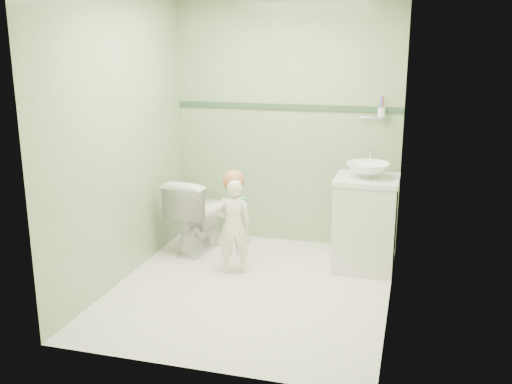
% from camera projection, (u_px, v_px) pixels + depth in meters
% --- Properties ---
extents(ground, '(2.50, 2.50, 0.00)m').
position_uv_depth(ground, '(251.00, 288.00, 4.76)').
color(ground, white).
rests_on(ground, ground).
extents(room_shell, '(2.50, 2.54, 2.40)m').
position_uv_depth(room_shell, '(251.00, 144.00, 4.45)').
color(room_shell, '#89AC7A').
rests_on(room_shell, ground).
extents(trim_stripe, '(2.20, 0.02, 0.05)m').
position_uv_depth(trim_stripe, '(286.00, 107.00, 5.57)').
color(trim_stripe, '#33533A').
rests_on(trim_stripe, room_shell).
extents(vanity, '(0.52, 0.50, 0.80)m').
position_uv_depth(vanity, '(365.00, 225.00, 5.09)').
color(vanity, silver).
rests_on(vanity, ground).
extents(counter, '(0.54, 0.52, 0.04)m').
position_uv_depth(counter, '(367.00, 180.00, 4.99)').
color(counter, white).
rests_on(counter, vanity).
extents(basin, '(0.37, 0.37, 0.13)m').
position_uv_depth(basin, '(368.00, 170.00, 4.96)').
color(basin, white).
rests_on(basin, counter).
extents(faucet, '(0.03, 0.13, 0.18)m').
position_uv_depth(faucet, '(370.00, 157.00, 5.12)').
color(faucet, silver).
rests_on(faucet, counter).
extents(cup_holder, '(0.26, 0.07, 0.21)m').
position_uv_depth(cup_holder, '(381.00, 113.00, 5.29)').
color(cup_holder, silver).
rests_on(cup_holder, room_shell).
extents(toilet, '(0.50, 0.75, 0.71)m').
position_uv_depth(toilet, '(199.00, 214.00, 5.57)').
color(toilet, white).
rests_on(toilet, ground).
extents(toddler, '(0.37, 0.31, 0.85)m').
position_uv_depth(toddler, '(233.00, 226.00, 4.99)').
color(toddler, white).
rests_on(toddler, ground).
extents(hair_cap, '(0.19, 0.19, 0.19)m').
position_uv_depth(hair_cap, '(234.00, 181.00, 4.92)').
color(hair_cap, '#A86445').
rests_on(hair_cap, toddler).
extents(teal_toothbrush, '(0.10, 0.14, 0.08)m').
position_uv_depth(teal_toothbrush, '(243.00, 199.00, 4.81)').
color(teal_toothbrush, '#159676').
rests_on(teal_toothbrush, toddler).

